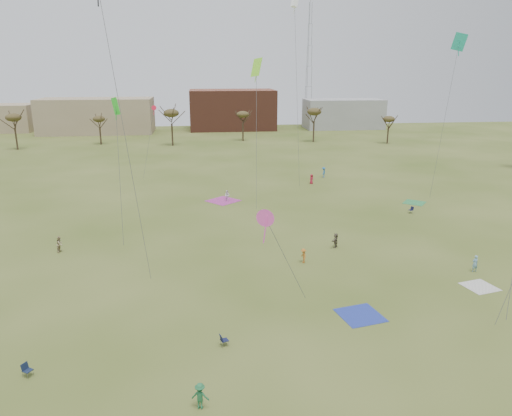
{
  "coord_description": "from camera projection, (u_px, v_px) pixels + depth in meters",
  "views": [
    {
      "loc": [
        -5.13,
        -32.49,
        18.57
      ],
      "look_at": [
        0.0,
        12.0,
        5.5
      ],
      "focal_mm": 33.84,
      "sensor_mm": 36.0,
      "label": 1
    }
  ],
  "objects": [
    {
      "name": "kites_aloft",
      "position": [
        244.0,
        49.0,
        50.46
      ],
      "size": [
        68.0,
        53.37,
        27.55
      ],
      "color": "orange",
      "rests_on": "ground"
    },
    {
      "name": "camp_chair_left",
      "position": [
        28.0,
        373.0,
        30.09
      ],
      "size": [
        0.73,
        0.71,
        0.87
      ],
      "rotation": [
        0.0,
        0.0,
        1.03
      ],
      "color": "#141E37",
      "rests_on": "ground"
    },
    {
      "name": "building_brick",
      "position": [
        232.0,
        110.0,
        150.05
      ],
      "size": [
        26.0,
        16.0,
        12.0
      ],
      "primitive_type": "cube",
      "color": "brown",
      "rests_on": "ground"
    },
    {
      "name": "building_tan_west",
      "position": [
        0.0,
        118.0,
        144.81
      ],
      "size": [
        20.0,
        12.0,
        8.0
      ],
      "primitive_type": "cube",
      "color": "#937F60",
      "rests_on": "ground"
    },
    {
      "name": "flyer_near_center",
      "position": [
        200.0,
        396.0,
        27.14
      ],
      "size": [
        1.15,
        0.85,
        1.59
      ],
      "primitive_type": "imported",
      "rotation": [
        0.0,
        0.0,
        2.86
      ],
      "color": "#216439",
      "rests_on": "ground"
    },
    {
      "name": "flyer_far_c",
      "position": [
        324.0,
        172.0,
        84.52
      ],
      "size": [
        1.1,
        1.35,
        1.83
      ],
      "primitive_type": "imported",
      "rotation": [
        0.0,
        0.0,
        4.29
      ],
      "color": "#22639F",
      "rests_on": "ground"
    },
    {
      "name": "ground",
      "position": [
        274.0,
        321.0,
        36.75
      ],
      "size": [
        260.0,
        260.0,
        0.0
      ],
      "primitive_type": "plane",
      "color": "#3B4E18",
      "rests_on": "ground"
    },
    {
      "name": "building_tan",
      "position": [
        97.0,
        116.0,
        141.16
      ],
      "size": [
        32.0,
        14.0,
        10.0
      ],
      "primitive_type": "cube",
      "color": "#937F60",
      "rests_on": "ground"
    },
    {
      "name": "radio_tower",
      "position": [
        309.0,
        65.0,
        153.87
      ],
      "size": [
        1.51,
        1.72,
        41.0
      ],
      "color": "#9EA3A8",
      "rests_on": "ground"
    },
    {
      "name": "camp_chair_right",
      "position": [
        411.0,
        211.0,
        63.9
      ],
      "size": [
        0.69,
        0.67,
        0.87
      ],
      "rotation": [
        0.0,
        0.0,
        5.1
      ],
      "color": "#121433",
      "rests_on": "ground"
    },
    {
      "name": "blanket_olive",
      "position": [
        414.0,
        203.0,
        68.86
      ],
      "size": [
        3.9,
        3.9,
        0.03
      ],
      "primitive_type": "cube",
      "rotation": [
        0.0,
        0.0,
        0.88
      ],
      "color": "#308547",
      "rests_on": "ground"
    },
    {
      "name": "flyer_mid_c",
      "position": [
        475.0,
        263.0,
        45.41
      ],
      "size": [
        0.64,
        0.46,
        1.64
      ],
      "primitive_type": "imported",
      "rotation": [
        0.0,
        0.0,
        3.26
      ],
      "color": "#71A1BD",
      "rests_on": "ground"
    },
    {
      "name": "spectator_mid_e",
      "position": [
        227.0,
        196.0,
        69.74
      ],
      "size": [
        0.89,
        0.79,
        1.52
      ],
      "primitive_type": "imported",
      "rotation": [
        0.0,
        0.0,
        5.94
      ],
      "color": "silver",
      "rests_on": "ground"
    },
    {
      "name": "flyer_mid_b",
      "position": [
        303.0,
        256.0,
        47.54
      ],
      "size": [
        0.66,
        1.0,
        1.45
      ],
      "primitive_type": "imported",
      "rotation": [
        0.0,
        0.0,
        4.85
      ],
      "color": "#B66822",
      "rests_on": "ground"
    },
    {
      "name": "blanket_cream",
      "position": [
        480.0,
        287.0,
        42.45
      ],
      "size": [
        3.08,
        3.08,
        0.03
      ],
      "primitive_type": "cube",
      "rotation": [
        0.0,
        0.0,
        0.23
      ],
      "color": "silver",
      "rests_on": "ground"
    },
    {
      "name": "spectator_fore_b",
      "position": [
        60.0,
        244.0,
        50.31
      ],
      "size": [
        0.79,
        0.93,
        1.7
      ],
      "primitive_type": "imported",
      "rotation": [
        0.0,
        0.0,
        1.38
      ],
      "color": "#9D8964",
      "rests_on": "ground"
    },
    {
      "name": "spectator_fore_c",
      "position": [
        336.0,
        240.0,
        51.55
      ],
      "size": [
        1.24,
        1.49,
        1.6
      ],
      "primitive_type": "imported",
      "rotation": [
        0.0,
        0.0,
        4.1
      ],
      "color": "brown",
      "rests_on": "ground"
    },
    {
      "name": "building_grey",
      "position": [
        343.0,
        114.0,
        152.41
      ],
      "size": [
        24.0,
        12.0,
        9.0
      ],
      "primitive_type": "cube",
      "color": "gray",
      "rests_on": "ground"
    },
    {
      "name": "tree_line",
      "position": [
        210.0,
        120.0,
        109.9
      ],
      "size": [
        117.44,
        49.32,
        8.91
      ],
      "color": "#3A2B1E",
      "rests_on": "ground"
    },
    {
      "name": "blanket_plum",
      "position": [
        223.0,
        201.0,
        69.85
      ],
      "size": [
        5.5,
        5.5,
        0.03
      ],
      "primitive_type": "cube",
      "rotation": [
        0.0,
        0.0,
        0.72
      ],
      "color": "#AE358E",
      "rests_on": "ground"
    },
    {
      "name": "flyer_far_b",
      "position": [
        311.0,
        179.0,
        79.89
      ],
      "size": [
        0.93,
        0.89,
        1.61
      ],
      "primitive_type": "imported",
      "rotation": [
        0.0,
        0.0,
        0.67
      ],
      "color": "#AD1D34",
      "rests_on": "ground"
    },
    {
      "name": "blanket_blue",
      "position": [
        360.0,
        315.0,
        37.56
      ],
      "size": [
        3.77,
        3.77,
        0.03
      ],
      "primitive_type": "cube",
      "rotation": [
        0.0,
        0.0,
        1.79
      ],
      "color": "#2537A0",
      "rests_on": "ground"
    },
    {
      "name": "camp_chair_center",
      "position": [
        224.0,
        342.0,
        33.42
      ],
      "size": [
        0.68,
        0.65,
        0.87
      ],
      "rotation": [
        0.0,
        0.0,
        1.9
      ],
      "color": "#141938",
      "rests_on": "ground"
    }
  ]
}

